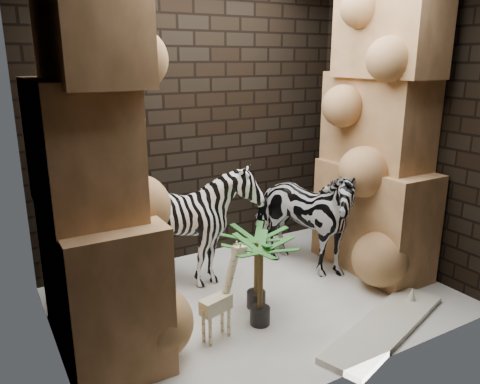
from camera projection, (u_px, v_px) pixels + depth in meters
floor at (257, 299)px, 4.39m from camera, size 3.50×3.50×0.00m
wall_back at (196, 122)px, 5.01m from camera, size 3.50×0.00×3.50m
wall_front at (366, 168)px, 2.93m from camera, size 3.50×0.00×3.50m
wall_left at (37, 161)px, 3.13m from camera, size 0.00×3.00×3.00m
wall_right at (403, 125)px, 4.82m from camera, size 0.00×3.00×3.00m
rock_pillar_left at (90, 156)px, 3.30m from camera, size 0.68×1.30×3.00m
rock_pillar_right at (380, 127)px, 4.66m from camera, size 0.58×1.25×3.00m
zebra_right at (300, 209)px, 4.83m from camera, size 0.96×1.28×1.34m
zebra_left at (192, 230)px, 4.55m from camera, size 1.08×1.30×1.13m
giraffe_toy at (216, 295)px, 3.65m from camera, size 0.42×0.24×0.78m
palm_front at (256, 269)px, 4.14m from camera, size 0.36×0.36×0.74m
palm_back at (260, 283)px, 3.87m from camera, size 0.36×0.36×0.75m
surfboard at (385, 327)px, 3.88m from camera, size 1.57×0.84×0.05m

